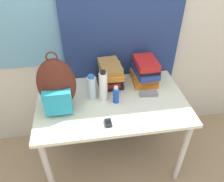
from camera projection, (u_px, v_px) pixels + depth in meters
wall_back at (103, 23)px, 1.85m from camera, size 6.00×0.06×2.50m
curtain_blue at (123, 24)px, 1.83m from camera, size 1.04×0.04×2.50m
desk at (112, 109)px, 1.85m from camera, size 1.22×0.74×0.77m
backpack at (57, 86)px, 1.61m from camera, size 0.29×0.24×0.48m
book_stack_left at (110, 74)px, 1.89m from camera, size 0.22×0.28×0.23m
book_stack_center at (145, 71)px, 1.93m from camera, size 0.22×0.29×0.23m
water_bottle at (92, 87)px, 1.76m from camera, size 0.07×0.07×0.22m
sports_bottle at (103, 86)px, 1.72m from camera, size 0.07×0.07×0.28m
sunscreen_bottle at (116, 95)px, 1.74m from camera, size 0.05×0.05×0.15m
cell_phone at (108, 123)px, 1.58m from camera, size 0.05×0.08×0.02m
sunglasses_case at (149, 94)px, 1.84m from camera, size 0.16×0.07×0.04m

